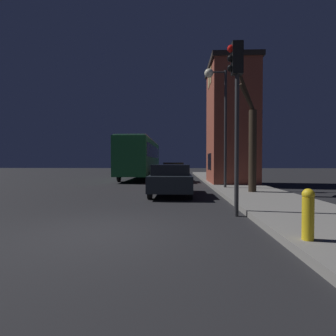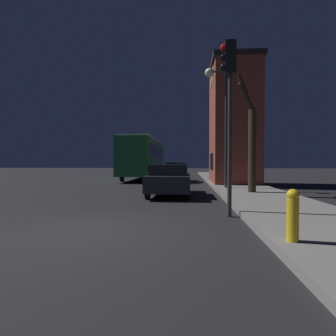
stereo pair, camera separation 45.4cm
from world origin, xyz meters
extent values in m
plane|color=black|center=(0.00, 0.00, 0.00)|extent=(120.00, 120.00, 0.00)
cube|color=slate|center=(5.11, 0.00, 0.08)|extent=(3.15, 60.00, 0.17)
cube|color=brown|center=(5.16, 12.28, 4.00)|extent=(2.85, 4.22, 7.67)
cube|color=black|center=(5.16, 12.28, 7.99)|extent=(3.09, 4.46, 0.30)
cube|color=black|center=(3.72, 11.78, 1.57)|extent=(0.03, 0.70, 1.10)
cube|color=black|center=(3.72, 12.78, 1.57)|extent=(0.03, 0.70, 1.10)
cube|color=#E5C67F|center=(3.72, 11.78, 7.24)|extent=(0.03, 0.70, 1.10)
cube|color=#E5C67F|center=(3.72, 12.78, 7.24)|extent=(0.03, 0.70, 1.10)
cylinder|color=#28282B|center=(4.14, 8.63, 3.31)|extent=(0.14, 0.14, 6.29)
cylinder|color=#28282B|center=(3.69, 8.63, 6.36)|extent=(0.90, 0.09, 0.09)
sphere|color=#F4EAC6|center=(3.24, 8.63, 6.31)|extent=(0.48, 0.48, 0.48)
cylinder|color=#28282B|center=(3.25, 1.84, 1.99)|extent=(0.12, 0.12, 3.98)
cube|color=black|center=(3.25, 1.84, 4.43)|extent=(0.30, 0.24, 0.90)
sphere|color=red|center=(3.07, 1.84, 4.70)|extent=(0.20, 0.20, 0.20)
sphere|color=black|center=(3.07, 1.84, 4.43)|extent=(0.20, 0.20, 0.20)
sphere|color=black|center=(3.07, 1.84, 4.16)|extent=(0.20, 0.20, 0.20)
cylinder|color=#2D2319|center=(5.02, 6.58, 2.04)|extent=(0.35, 0.35, 3.75)
cylinder|color=#2D2319|center=(5.06, 6.97, 4.19)|extent=(0.25, 0.88, 0.68)
cylinder|color=#2D2319|center=(4.67, 6.39, 4.67)|extent=(0.90, 0.58, 1.58)
cylinder|color=#2D2319|center=(4.66, 6.28, 4.42)|extent=(0.87, 0.76, 1.10)
cube|color=#1E6B33|center=(-1.86, 18.31, 1.94)|extent=(2.45, 11.76, 2.93)
cube|color=black|center=(-1.86, 18.31, 2.47)|extent=(2.47, 10.82, 1.05)
cube|color=#B2B2B2|center=(-1.86, 18.31, 3.47)|extent=(2.33, 11.18, 0.12)
cylinder|color=black|center=(-0.72, 22.14, 0.48)|extent=(0.18, 0.96, 0.96)
cylinder|color=black|center=(-3.00, 22.14, 0.48)|extent=(0.18, 0.96, 0.96)
cylinder|color=black|center=(-0.72, 14.49, 0.48)|extent=(0.18, 0.96, 0.96)
cylinder|color=black|center=(-3.00, 14.49, 0.48)|extent=(0.18, 0.96, 0.96)
cube|color=black|center=(1.27, 6.45, 0.63)|extent=(1.84, 4.09, 0.68)
cube|color=black|center=(1.27, 6.24, 1.19)|extent=(1.62, 2.13, 0.45)
cylinder|color=black|center=(2.10, 7.78, 0.29)|extent=(0.18, 0.58, 0.58)
cylinder|color=black|center=(0.44, 7.78, 0.29)|extent=(0.18, 0.58, 0.58)
cylinder|color=black|center=(2.10, 5.12, 0.29)|extent=(0.18, 0.58, 0.58)
cylinder|color=black|center=(0.44, 5.12, 0.29)|extent=(0.18, 0.58, 0.58)
cube|color=olive|center=(1.25, 14.78, 0.66)|extent=(1.71, 3.98, 0.70)
cube|color=black|center=(1.25, 14.58, 1.25)|extent=(1.50, 2.07, 0.49)
cylinder|color=black|center=(2.01, 16.07, 0.31)|extent=(0.18, 0.62, 0.62)
cylinder|color=black|center=(0.48, 16.07, 0.31)|extent=(0.18, 0.62, 0.62)
cylinder|color=black|center=(2.01, 13.48, 0.31)|extent=(0.18, 0.62, 0.62)
cylinder|color=black|center=(0.48, 13.48, 0.31)|extent=(0.18, 0.62, 0.62)
cylinder|color=gold|center=(3.89, -0.94, 0.54)|extent=(0.20, 0.20, 0.75)
sphere|color=gold|center=(3.89, -0.94, 0.97)|extent=(0.21, 0.21, 0.21)
camera|label=1|loc=(1.61, -5.60, 1.54)|focal=28.00mm
camera|label=2|loc=(2.07, -5.57, 1.54)|focal=28.00mm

